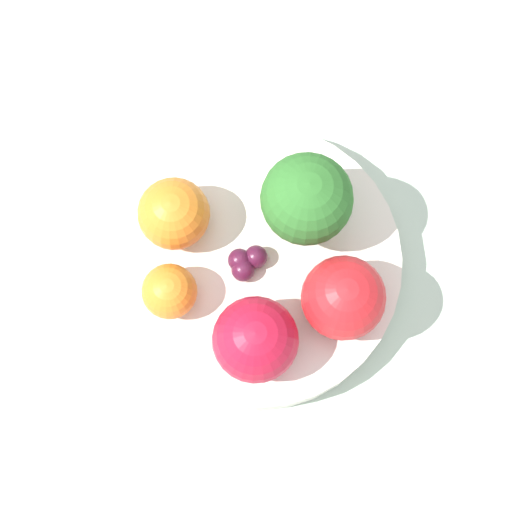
# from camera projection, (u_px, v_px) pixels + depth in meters

# --- Properties ---
(ground_plane) EXTENTS (6.00, 6.00, 0.00)m
(ground_plane) POSITION_uv_depth(u_px,v_px,m) (256.00, 276.00, 0.63)
(ground_plane) COLOR gray
(table_surface) EXTENTS (1.20, 1.20, 0.02)m
(table_surface) POSITION_uv_depth(u_px,v_px,m) (256.00, 273.00, 0.62)
(table_surface) COLOR #B2C6B2
(table_surface) RESTS_ON ground_plane
(bowl) EXTENTS (0.20, 0.20, 0.03)m
(bowl) POSITION_uv_depth(u_px,v_px,m) (256.00, 265.00, 0.59)
(bowl) COLOR silver
(bowl) RESTS_ON table_surface
(broccoli) EXTENTS (0.06, 0.06, 0.07)m
(broccoli) POSITION_uv_depth(u_px,v_px,m) (307.00, 199.00, 0.54)
(broccoli) COLOR #8CB76B
(broccoli) RESTS_ON bowl
(apple_red) EXTENTS (0.05, 0.05, 0.05)m
(apple_red) POSITION_uv_depth(u_px,v_px,m) (343.00, 298.00, 0.54)
(apple_red) COLOR red
(apple_red) RESTS_ON bowl
(apple_green) EXTENTS (0.06, 0.06, 0.06)m
(apple_green) POSITION_uv_depth(u_px,v_px,m) (255.00, 340.00, 0.54)
(apple_green) COLOR #B7142D
(apple_green) RESTS_ON bowl
(orange_front) EXTENTS (0.05, 0.05, 0.05)m
(orange_front) POSITION_uv_depth(u_px,v_px,m) (174.00, 214.00, 0.56)
(orange_front) COLOR orange
(orange_front) RESTS_ON bowl
(orange_back) EXTENTS (0.04, 0.04, 0.04)m
(orange_back) POSITION_uv_depth(u_px,v_px,m) (169.00, 291.00, 0.55)
(orange_back) COLOR orange
(orange_back) RESTS_ON bowl
(grape_cluster) EXTENTS (0.03, 0.03, 0.02)m
(grape_cluster) POSITION_uv_depth(u_px,v_px,m) (246.00, 260.00, 0.57)
(grape_cluster) COLOR #47142D
(grape_cluster) RESTS_ON bowl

